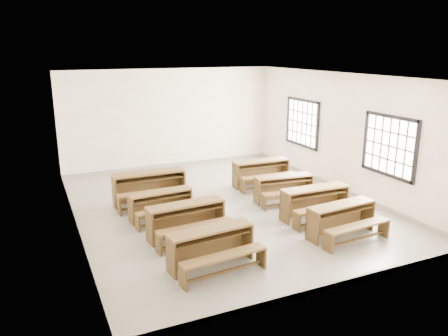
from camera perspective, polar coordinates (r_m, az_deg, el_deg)
name	(u,v)px	position (r m, az deg, el deg)	size (l,w,h in m)	color
room	(227,121)	(10.41, 0.45, 6.13)	(8.50, 8.50, 3.20)	gray
desk_set_0	(212,245)	(7.93, -1.58, -10.03)	(1.66, 0.97, 0.71)	brown
desk_set_1	(187,218)	(9.11, -4.86, -6.52)	(1.69, 0.96, 0.73)	brown
desk_set_2	(161,203)	(10.15, -8.19, -4.57)	(1.51, 0.87, 0.65)	brown
desk_set_3	(150,185)	(11.18, -9.66, -2.24)	(1.81, 0.95, 0.81)	brown
desk_set_4	(343,218)	(9.47, 15.23, -6.29)	(1.62, 0.94, 0.70)	brown
desk_set_5	(316,201)	(10.30, 11.93, -4.18)	(1.65, 0.88, 0.73)	brown
desk_set_6	(284,187)	(11.27, 7.91, -2.42)	(1.60, 0.96, 0.68)	brown
desk_set_7	(262,171)	(12.51, 4.94, -0.39)	(1.66, 0.90, 0.73)	brown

